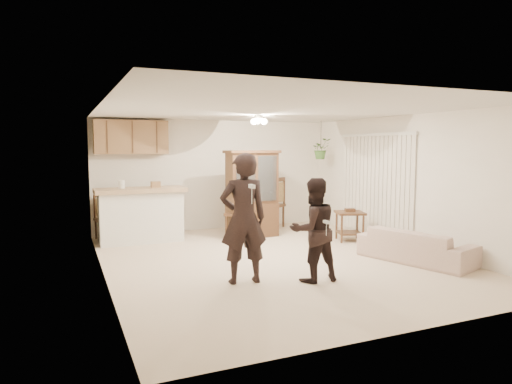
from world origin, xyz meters
name	(u,v)px	position (x,y,z in m)	size (l,w,h in m)	color
floor	(276,260)	(0.00, 0.00, 0.00)	(6.50, 6.50, 0.00)	beige
ceiling	(277,110)	(0.00, 0.00, 2.50)	(5.50, 6.50, 0.02)	silver
wall_back	(215,175)	(0.00, 3.25, 1.25)	(5.50, 0.02, 2.50)	white
wall_front	(416,212)	(0.00, -3.25, 1.25)	(5.50, 0.02, 2.50)	white
wall_left	(102,193)	(-2.75, 0.00, 1.25)	(0.02, 6.50, 2.50)	white
wall_right	(407,181)	(2.75, 0.00, 1.25)	(0.02, 6.50, 2.50)	white
breakfast_bar	(141,217)	(-1.85, 2.35, 0.50)	(1.60, 0.55, 1.00)	white
bar_top	(140,190)	(-1.85, 2.35, 1.05)	(1.75, 0.70, 0.08)	tan
upper_cabinets	(131,137)	(-1.90, 3.07, 2.10)	(1.50, 0.34, 0.70)	brown
vertical_blinds	(375,185)	(2.71, 0.90, 1.10)	(0.06, 2.30, 2.10)	silver
ceiling_fixture	(259,120)	(0.20, 1.20, 2.40)	(0.36, 0.36, 0.20)	#F7DFB9
hanging_plant	(321,149)	(2.30, 2.40, 1.85)	(0.43, 0.37, 0.48)	#376327
plant_cord	(321,135)	(2.30, 2.40, 2.17)	(0.01, 0.01, 0.65)	black
sofa	(416,240)	(2.09, -1.01, 0.37)	(1.87, 0.73, 0.73)	beige
adult	(243,219)	(-0.97, -0.96, 0.90)	(0.66, 0.43, 1.80)	black
child	(313,234)	(-0.03, -1.29, 0.68)	(0.66, 0.51, 1.35)	black
china_hutch	(252,195)	(0.39, 1.97, 0.90)	(1.19, 0.55, 1.83)	#3D1E16
side_table	(350,226)	(2.05, 0.83, 0.31)	(0.69, 0.69, 0.66)	#3D1E16
chair_bar	(107,227)	(-2.46, 2.89, 0.26)	(0.49, 0.49, 0.94)	#3D1E16
chair_hutch_left	(241,223)	(0.09, 1.84, 0.33)	(0.74, 0.74, 1.19)	#3D1E16
chair_hutch_right	(271,213)	(1.23, 2.84, 0.33)	(0.73, 0.73, 1.19)	#3D1E16
controller_adult	(252,186)	(-1.02, -1.39, 1.40)	(0.05, 0.16, 0.05)	silver
controller_child	(326,222)	(-0.04, -1.63, 0.90)	(0.04, 0.13, 0.04)	silver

